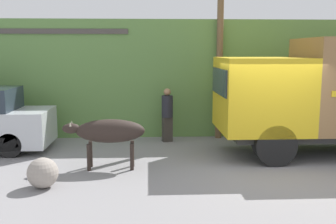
{
  "coord_description": "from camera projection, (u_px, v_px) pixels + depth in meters",
  "views": [
    {
      "loc": [
        -2.99,
        -9.0,
        2.82
      ],
      "look_at": [
        -2.5,
        0.72,
        1.29
      ],
      "focal_mm": 42.0,
      "sensor_mm": 36.0,
      "label": 1
    }
  ],
  "objects": [
    {
      "name": "building_backdrop",
      "position": [
        47.0,
        81.0,
        13.74
      ],
      "size": [
        5.82,
        2.7,
        3.49
      ],
      "color": "#99ADB7",
      "rests_on": "ground_plane"
    },
    {
      "name": "brown_cow",
      "position": [
        109.0,
        132.0,
        9.33
      ],
      "size": [
        1.95,
        0.56,
        1.2
      ],
      "rotation": [
        0.0,
        0.0,
        0.07
      ],
      "color": "#2D231E",
      "rests_on": "ground_plane"
    },
    {
      "name": "utility_pole",
      "position": [
        220.0,
        33.0,
        12.3
      ],
      "size": [
        0.9,
        0.2,
        6.45
      ],
      "color": "brown",
      "rests_on": "ground_plane"
    },
    {
      "name": "ground_plane",
      "position": [
        273.0,
        168.0,
        9.47
      ],
      "size": [
        60.0,
        60.0,
        0.0
      ],
      "primitive_type": "plane",
      "color": "gray"
    },
    {
      "name": "pedestrian_on_hill",
      "position": [
        167.0,
        113.0,
        12.14
      ],
      "size": [
        0.44,
        0.44,
        1.66
      ],
      "rotation": [
        0.0,
        0.0,
        3.44
      ],
      "color": "#38332D",
      "rests_on": "ground_plane"
    },
    {
      "name": "roadside_rock",
      "position": [
        43.0,
        173.0,
        8.09
      ],
      "size": [
        0.64,
        0.64,
        0.64
      ],
      "color": "gray",
      "rests_on": "ground_plane"
    },
    {
      "name": "hillside_embankment",
      "position": [
        223.0,
        74.0,
        15.72
      ],
      "size": [
        32.0,
        6.02,
        3.8
      ],
      "color": "#608C47",
      "rests_on": "ground_plane"
    }
  ]
}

